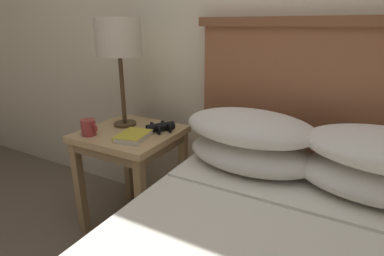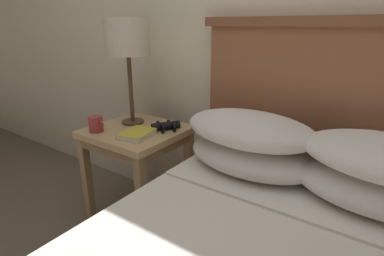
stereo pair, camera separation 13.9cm
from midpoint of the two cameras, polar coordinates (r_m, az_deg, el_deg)
nightstand at (r=1.74m, az=-13.78°, el=-3.41°), size 0.51×0.48×0.60m
table_lamp at (r=1.72m, az=-16.16°, el=15.82°), size 0.25×0.25×0.59m
book_on_nightstand at (r=1.58m, az=-13.70°, el=-1.52°), size 0.17×0.20×0.03m
binoculars_pair at (r=1.66m, az=-8.38°, el=0.19°), size 0.16×0.16×0.05m
coffee_mug at (r=1.69m, az=-21.35°, el=0.08°), size 0.10×0.08×0.08m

